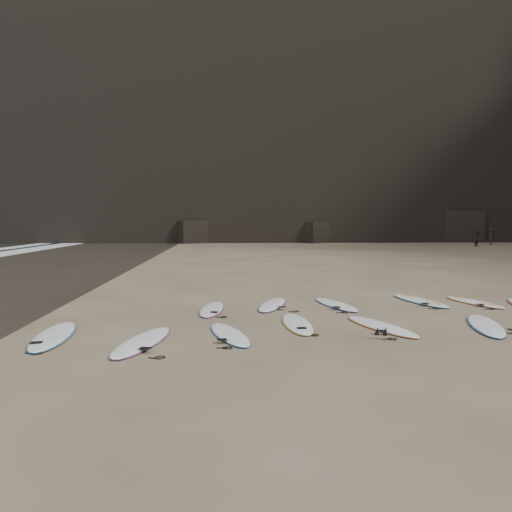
# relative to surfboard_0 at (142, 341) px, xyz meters

# --- Properties ---
(ground) EXTENTS (240.00, 240.00, 0.00)m
(ground) POSITION_rel_surfboard_0_xyz_m (4.03, 1.24, -0.05)
(ground) COLOR #897559
(ground) RESTS_ON ground
(headland) EXTENTS (170.00, 101.00, 63.47)m
(headland) POSITION_rel_surfboard_0_xyz_m (27.88, 50.02, 20.98)
(headland) COLOR black
(headland) RESTS_ON ground
(surfboard_0) EXTENTS (1.21, 2.73, 0.10)m
(surfboard_0) POSITION_rel_surfboard_0_xyz_m (0.00, 0.00, 0.00)
(surfboard_0) COLOR white
(surfboard_0) RESTS_ON ground
(surfboard_1) EXTENTS (1.12, 2.41, 0.08)m
(surfboard_1) POSITION_rel_surfboard_0_xyz_m (1.74, 0.53, -0.01)
(surfboard_1) COLOR white
(surfboard_1) RESTS_ON ground
(surfboard_2) EXTENTS (0.61, 2.48, 0.09)m
(surfboard_2) POSITION_rel_surfboard_0_xyz_m (3.34, 1.53, -0.00)
(surfboard_2) COLOR white
(surfboard_2) RESTS_ON ground
(surfboard_3) EXTENTS (1.35, 2.61, 0.09)m
(surfboard_3) POSITION_rel_surfboard_0_xyz_m (5.20, 1.11, -0.00)
(surfboard_3) COLOR white
(surfboard_3) RESTS_ON ground
(surfboard_4) EXTENTS (1.42, 2.72, 0.10)m
(surfboard_4) POSITION_rel_surfboard_0_xyz_m (7.63, 1.02, -0.00)
(surfboard_4) COLOR white
(surfboard_4) RESTS_ON ground
(surfboard_5) EXTENTS (0.83, 2.42, 0.09)m
(surfboard_5) POSITION_rel_surfboard_0_xyz_m (1.31, 3.59, -0.01)
(surfboard_5) COLOR white
(surfboard_5) RESTS_ON ground
(surfboard_6) EXTENTS (1.30, 2.56, 0.09)m
(surfboard_6) POSITION_rel_surfboard_0_xyz_m (3.03, 4.21, -0.00)
(surfboard_6) COLOR white
(surfboard_6) RESTS_ON ground
(surfboard_7) EXTENTS (1.12, 2.57, 0.09)m
(surfboard_7) POSITION_rel_surfboard_0_xyz_m (4.86, 4.11, -0.00)
(surfboard_7) COLOR white
(surfboard_7) RESTS_ON ground
(surfboard_8) EXTENTS (1.18, 2.73, 0.10)m
(surfboard_8) POSITION_rel_surfboard_0_xyz_m (7.53, 4.57, 0.00)
(surfboard_8) COLOR white
(surfboard_8) RESTS_ON ground
(surfboard_9) EXTENTS (1.08, 2.39, 0.08)m
(surfboard_9) POSITION_rel_surfboard_0_xyz_m (9.03, 4.24, -0.01)
(surfboard_9) COLOR white
(surfboard_9) RESTS_ON ground
(surfboard_11) EXTENTS (0.89, 2.84, 0.10)m
(surfboard_11) POSITION_rel_surfboard_0_xyz_m (-1.93, 0.63, 0.00)
(surfboard_11) COLOR white
(surfboard_11) RESTS_ON ground
(person_a) EXTENTS (0.59, 0.73, 1.73)m
(person_a) POSITION_rel_surfboard_0_xyz_m (29.25, 39.56, 0.82)
(person_a) COLOR black
(person_a) RESTS_ON ground
(person_b) EXTENTS (0.94, 0.89, 1.53)m
(person_b) POSITION_rel_surfboard_0_xyz_m (26.23, 36.48, 0.72)
(person_b) COLOR black
(person_b) RESTS_ON ground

